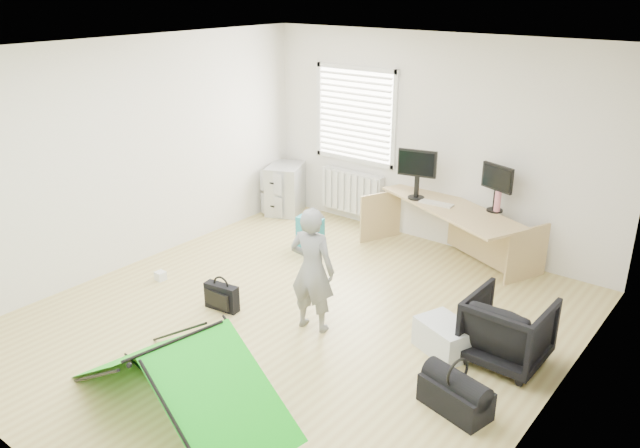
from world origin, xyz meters
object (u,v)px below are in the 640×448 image
Objects in this scene: monitor_left at (417,181)px; thermos at (498,202)px; person at (312,270)px; laptop_bag at (222,297)px; kite at (178,375)px; duffel_bag at (455,397)px; desk at (448,232)px; filing_cabinet at (286,189)px; office_chair at (508,330)px; storage_crate at (445,337)px; monitor_right at (496,194)px.

monitor_left is 1.03m from thermos.
person is 3.35× the size of laptop_bag.
kite reaches higher than duffel_bag.
desk is 2.79× the size of filing_cabinet.
monitor_left is 2.38m from person.
monitor_left is at bearing 101.93° from kite.
filing_cabinet is 4.53m from office_chair.
person reaches higher than duffel_bag.
kite is 3.82× the size of storage_crate.
desk is 2.18m from storage_crate.
monitor_right is (0.97, 0.18, -0.02)m from monitor_left.
filing_cabinet reaches higher than desk.
filing_cabinet is 1.37× the size of storage_crate.
thermos reaches higher than duffel_bag.
desk is 7.60× the size of thermos.
storage_crate is at bearing -172.09° from person.
thermos reaches higher than office_chair.
duffel_bag is (1.78, 1.36, -0.19)m from kite.
monitor_right is 2.66m from person.
duffel_bag is at bearing -52.59° from monitor_right.
kite is at bearing -82.48° from monitor_right.
desk is 4.04m from kite.
monitor_right is at bearing 122.17° from duffel_bag.
monitor_right is 0.34× the size of person.
desk is at bearing -107.66° from person.
person is at bearing -72.76° from desk.
monitor_left reaches higher than office_chair.
person is at bearing 8.23° from laptop_bag.
filing_cabinet reaches higher than duffel_bag.
monitor_left is at bearing -40.05° from office_chair.
duffel_bag is (1.73, -0.30, -0.52)m from person.
filing_cabinet is at bearing -55.55° from person.
desk reaches higher than office_chair.
monitor_left is at bearing -172.16° from thermos.
kite is (-0.87, -4.15, -0.51)m from thermos.
desk is 2.28m from office_chair.
laptop_bag is (-1.76, -2.83, -0.76)m from monitor_right.
filing_cabinet is at bearing 165.95° from monitor_left.
storage_crate is (0.44, -2.06, -0.68)m from thermos.
storage_crate is (1.31, 2.09, -0.17)m from kite.
monitor_left is at bearing 139.54° from duffel_bag.
office_chair reaches higher than duffel_bag.
monitor_right is at bearing 49.42° from laptop_bag.
monitor_left reaches higher than desk.
monitor_left reaches higher than kite.
desk is 1.58× the size of person.
monitor_left is 0.84× the size of duffel_bag.
person is (-0.77, -2.53, -0.26)m from monitor_right.
filing_cabinet is at bearing -177.99° from thermos.
filing_cabinet is at bearing 160.68° from duffel_bag.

